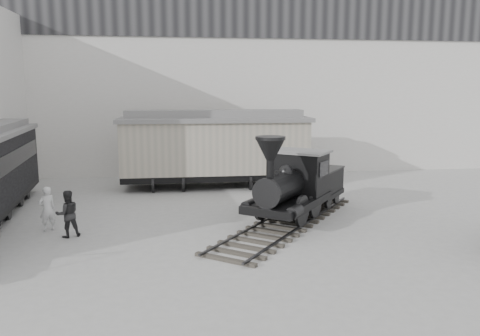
{
  "coord_description": "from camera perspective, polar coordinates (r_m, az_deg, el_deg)",
  "views": [
    {
      "loc": [
        -2.78,
        -13.8,
        4.99
      ],
      "look_at": [
        -0.34,
        4.06,
        2.0
      ],
      "focal_mm": 35.0,
      "sensor_mm": 36.0,
      "label": 1
    }
  ],
  "objects": [
    {
      "name": "ground",
      "position": [
        14.94,
        3.45,
        -10.12
      ],
      "size": [
        90.0,
        90.0,
        0.0
      ],
      "primitive_type": "plane",
      "color": "#9E9E9B"
    },
    {
      "name": "boxcar",
      "position": [
        24.34,
        -3.06,
        2.59
      ],
      "size": [
        9.81,
        3.11,
        4.01
      ],
      "rotation": [
        0.0,
        0.0,
        -0.01
      ],
      "color": "black",
      "rests_on": "ground"
    },
    {
      "name": "north_wall",
      "position": [
        28.93,
        -2.31,
        10.52
      ],
      "size": [
        34.0,
        2.51,
        11.0
      ],
      "color": "silver",
      "rests_on": "ground"
    },
    {
      "name": "visitor_b",
      "position": [
        17.15,
        -20.28,
        -5.26
      ],
      "size": [
        0.97,
        0.88,
        1.63
      ],
      "primitive_type": "imported",
      "rotation": [
        0.0,
        0.0,
        3.55
      ],
      "color": "#272728",
      "rests_on": "ground"
    },
    {
      "name": "visitor_a",
      "position": [
        18.18,
        -22.45,
        -4.61
      ],
      "size": [
        0.71,
        0.66,
        1.62
      ],
      "primitive_type": "imported",
      "rotation": [
        0.0,
        0.0,
        3.78
      ],
      "color": "silver",
      "rests_on": "ground"
    },
    {
      "name": "locomotive",
      "position": [
        18.29,
        6.74,
        -2.48
      ],
      "size": [
        7.41,
        8.83,
        3.36
      ],
      "rotation": [
        0.0,
        0.0,
        -0.65
      ],
      "color": "#332E29",
      "rests_on": "ground"
    }
  ]
}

